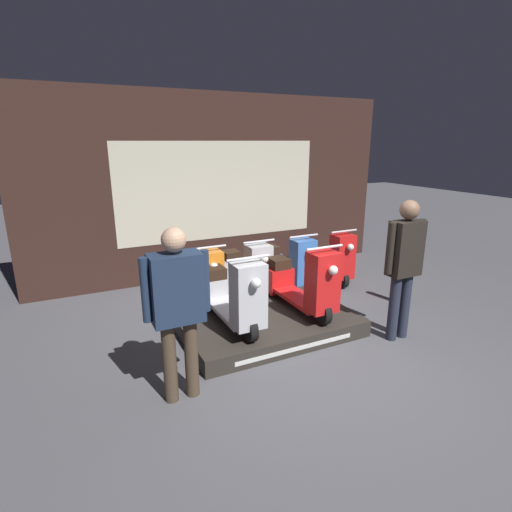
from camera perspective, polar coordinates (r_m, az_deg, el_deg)
name	(u,v)px	position (r m, az deg, el deg)	size (l,w,h in m)	color
ground_plane	(331,358)	(4.81, 10.61, -14.11)	(30.00, 30.00, 0.00)	#4C4C51
shop_wall_back	(220,188)	(7.21, -5.16, 9.69)	(6.66, 0.09, 3.20)	#331E19
display_platform	(265,321)	(5.34, 1.30, -9.31)	(2.21, 1.58, 0.21)	#2D2823
scooter_display_left	(232,295)	(4.90, -3.48, -5.59)	(0.51, 1.53, 0.99)	black
scooter_display_right	(301,283)	(5.33, 6.44, -3.82)	(0.51, 1.53, 0.99)	black
scooter_backrow_0	(199,278)	(6.19, -8.08, -3.10)	(0.51, 1.53, 0.99)	black
scooter_backrow_1	(245,271)	(6.45, -1.51, -2.13)	(0.51, 1.53, 0.99)	black
scooter_backrow_2	(287,264)	(6.80, 4.46, -1.21)	(0.51, 1.53, 0.99)	black
scooter_backrow_3	(325,259)	(7.21, 9.80, -0.39)	(0.51, 1.53, 0.99)	black
person_left_browsing	(177,301)	(3.70, -11.19, -6.27)	(0.63, 0.26, 1.69)	#473828
person_right_browsing	(404,260)	(5.10, 20.41, -0.57)	(0.56, 0.23, 1.75)	#232838
street_bollard	(408,279)	(6.38, 20.90, -3.06)	(0.11, 0.11, 0.85)	black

